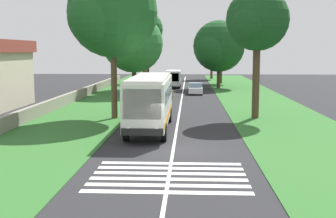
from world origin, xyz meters
TOP-DOWN VIEW (x-y plane):
  - ground at (0.00, 0.00)m, footprint 160.00×160.00m
  - grass_verge_left at (15.00, 8.20)m, footprint 120.00×8.00m
  - grass_verge_right at (15.00, -8.20)m, footprint 120.00×8.00m
  - centre_line at (15.00, 0.00)m, footprint 110.00×0.16m
  - coach_bus at (6.49, 1.80)m, footprint 11.16×2.62m
  - zebra_crossing at (-5.05, 0.00)m, footprint 4.95×6.80m
  - trailing_car_0 at (26.28, 1.99)m, footprint 4.30×1.78m
  - trailing_car_1 at (32.65, -1.64)m, footprint 4.30×1.78m
  - trailing_minibus_0 at (42.29, 1.52)m, footprint 6.00×2.14m
  - roadside_tree_left_0 at (11.67, 5.34)m, footprint 8.11×7.09m
  - roadside_tree_left_1 at (52.18, 6.30)m, footprint 5.80×4.81m
  - roadside_tree_left_2 at (40.17, 5.76)m, footprint 6.82×5.39m
  - roadside_tree_left_3 at (31.61, 6.22)m, footprint 8.61×7.23m
  - roadside_tree_right_0 at (12.24, -6.12)m, footprint 5.59×4.98m
  - roadside_tree_right_1 at (50.35, -5.86)m, footprint 6.06×5.01m
  - roadside_tree_right_2 at (62.97, -4.94)m, footprint 6.06×5.05m
  - roadside_tree_right_3 at (41.59, -4.94)m, footprint 8.78×7.42m
  - utility_pole at (11.54, 5.04)m, footprint 0.24×1.40m
  - roadside_wall at (20.00, 11.60)m, footprint 70.00×0.40m

SIDE VIEW (x-z plane):
  - ground at x=0.00m, z-range 0.00..0.00m
  - zebra_crossing at x=-5.05m, z-range 0.00..0.01m
  - centre_line at x=15.00m, z-range 0.00..0.01m
  - grass_verge_left at x=15.00m, z-range 0.00..0.04m
  - grass_verge_right at x=15.00m, z-range 0.00..0.04m
  - roadside_wall at x=20.00m, z-range 0.04..1.08m
  - trailing_car_0 at x=26.28m, z-range -0.05..1.38m
  - trailing_car_1 at x=32.65m, z-range -0.05..1.38m
  - trailing_minibus_0 at x=42.29m, z-range 0.28..2.81m
  - coach_bus at x=6.49m, z-range 0.28..4.01m
  - utility_pole at x=11.54m, z-range 0.18..7.57m
  - roadside_tree_right_3 at x=41.59m, z-range 1.02..10.78m
  - roadside_tree_right_1 at x=50.35m, z-range 1.75..10.45m
  - roadside_tree_left_3 at x=31.61m, z-range 1.18..11.09m
  - roadside_tree_left_1 at x=52.18m, z-range 2.16..11.55m
  - roadside_tree_right_2 at x=62.97m, z-range 2.35..12.29m
  - roadside_tree_right_0 at x=12.24m, z-range 2.57..12.93m
  - roadside_tree_left_2 at x=40.17m, z-range 2.69..13.79m
  - roadside_tree_left_0 at x=11.67m, z-range 2.30..14.24m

